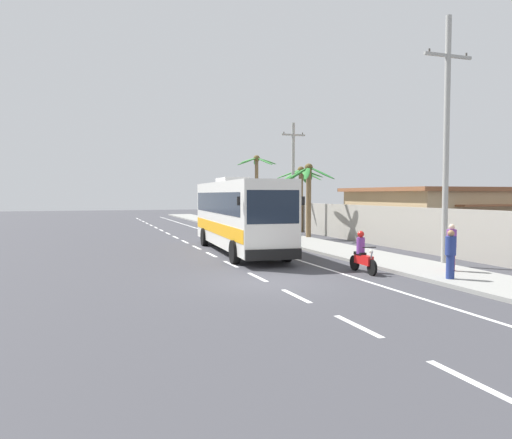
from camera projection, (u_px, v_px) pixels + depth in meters
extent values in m
plane|color=#3A3A3F|center=(267.00, 282.00, 16.87)|extent=(160.00, 160.00, 0.00)
cube|color=gray|center=(316.00, 245.00, 28.52)|extent=(3.20, 90.00, 0.14)
cube|color=white|center=(470.00, 381.00, 7.92)|extent=(0.16, 2.00, 0.01)
cube|color=white|center=(358.00, 326.00, 11.22)|extent=(0.16, 2.00, 0.01)
cube|color=white|center=(296.00, 296.00, 14.53)|extent=(0.16, 2.00, 0.01)
cube|color=white|center=(257.00, 277.00, 17.83)|extent=(0.16, 2.00, 0.01)
cube|color=white|center=(231.00, 264.00, 21.14)|extent=(0.16, 2.00, 0.01)
cube|color=white|center=(211.00, 255.00, 24.45)|extent=(0.16, 2.00, 0.01)
cube|color=white|center=(197.00, 247.00, 27.75)|extent=(0.16, 2.00, 0.01)
cube|color=white|center=(185.00, 242.00, 31.06)|extent=(0.16, 2.00, 0.01)
cube|color=white|center=(176.00, 237.00, 34.37)|extent=(0.16, 2.00, 0.01)
cube|color=white|center=(168.00, 233.00, 37.67)|extent=(0.16, 2.00, 0.01)
cube|color=white|center=(161.00, 230.00, 40.98)|extent=(0.16, 2.00, 0.01)
cube|color=white|center=(156.00, 228.00, 44.29)|extent=(0.16, 2.00, 0.01)
cube|color=white|center=(151.00, 225.00, 47.59)|extent=(0.16, 2.00, 0.01)
cube|color=white|center=(147.00, 223.00, 50.90)|extent=(0.16, 2.00, 0.01)
cube|color=white|center=(143.00, 221.00, 54.20)|extent=(0.16, 2.00, 0.01)
cube|color=white|center=(140.00, 220.00, 57.51)|extent=(0.16, 2.00, 0.01)
cube|color=white|center=(137.00, 219.00, 60.82)|extent=(0.16, 2.00, 0.01)
cube|color=white|center=(235.00, 240.00, 32.11)|extent=(0.14, 70.00, 0.01)
cube|color=#9E998E|center=(340.00, 221.00, 33.48)|extent=(0.24, 60.00, 2.35)
cube|color=silver|center=(238.00, 214.00, 25.47)|extent=(3.12, 12.06, 3.28)
cube|color=#192333|center=(238.00, 202.00, 25.63)|extent=(3.09, 11.11, 1.05)
cube|color=#192333|center=(273.00, 207.00, 19.74)|extent=(2.24, 0.23, 1.38)
cube|color=orange|center=(238.00, 228.00, 25.51)|extent=(3.14, 11.83, 0.59)
cube|color=black|center=(274.00, 255.00, 19.76)|extent=(2.38, 0.30, 0.44)
cube|color=#B7B7B7|center=(232.00, 180.00, 26.81)|extent=(1.49, 2.70, 0.28)
cube|color=black|center=(303.00, 201.00, 20.31)|extent=(0.12, 0.09, 0.36)
cube|color=black|center=(238.00, 201.00, 19.55)|extent=(0.12, 0.09, 0.36)
cylinder|color=black|center=(286.00, 250.00, 21.85)|extent=(0.38, 1.06, 1.04)
cylinder|color=black|center=(235.00, 252.00, 21.21)|extent=(0.38, 1.06, 1.04)
cylinder|color=black|center=(244.00, 236.00, 29.31)|extent=(0.38, 1.06, 1.04)
cylinder|color=black|center=(204.00, 237.00, 28.67)|extent=(0.38, 1.06, 1.04)
cylinder|color=black|center=(238.00, 232.00, 34.83)|extent=(0.16, 0.61, 0.60)
cylinder|color=black|center=(231.00, 231.00, 36.06)|extent=(0.18, 0.61, 0.60)
cube|color=black|center=(234.00, 229.00, 35.39)|extent=(0.36, 1.12, 0.36)
cube|color=black|center=(233.00, 226.00, 35.65)|extent=(0.30, 0.62, 0.12)
cylinder|color=gray|center=(237.00, 228.00, 34.92)|extent=(0.09, 0.32, 0.67)
cylinder|color=black|center=(237.00, 222.00, 34.99)|extent=(0.56, 0.10, 0.04)
sphere|color=#EAEACC|center=(237.00, 224.00, 34.89)|extent=(0.14, 0.14, 0.14)
cylinder|color=beige|center=(233.00, 222.00, 35.59)|extent=(0.32, 0.32, 0.56)
sphere|color=red|center=(233.00, 216.00, 35.57)|extent=(0.26, 0.26, 0.26)
cylinder|color=black|center=(372.00, 268.00, 18.14)|extent=(0.13, 0.60, 0.60)
cylinder|color=black|center=(355.00, 263.00, 19.45)|extent=(0.15, 0.60, 0.60)
cube|color=red|center=(364.00, 260.00, 18.74)|extent=(0.29, 1.11, 0.36)
cube|color=black|center=(360.00, 254.00, 19.01)|extent=(0.27, 0.61, 0.12)
cylinder|color=gray|center=(371.00, 259.00, 18.24)|extent=(0.07, 0.32, 0.67)
cylinder|color=black|center=(369.00, 247.00, 18.32)|extent=(0.56, 0.06, 0.04)
sphere|color=#EAEACC|center=(371.00, 251.00, 18.21)|extent=(0.14, 0.14, 0.14)
cylinder|color=#75388E|center=(361.00, 246.00, 18.95)|extent=(0.32, 0.32, 0.64)
sphere|color=red|center=(361.00, 234.00, 18.92)|extent=(0.26, 0.26, 0.26)
cylinder|color=#2D7A47|center=(286.00, 229.00, 34.60)|extent=(0.28, 0.28, 0.80)
cylinder|color=navy|center=(286.00, 219.00, 34.56)|extent=(0.36, 0.36, 0.63)
sphere|color=brown|center=(287.00, 213.00, 34.54)|extent=(0.24, 0.24, 0.24)
cylinder|color=navy|center=(450.00, 267.00, 16.68)|extent=(0.28, 0.28, 0.81)
cylinder|color=navy|center=(451.00, 246.00, 16.64)|extent=(0.36, 0.36, 0.64)
sphere|color=#9E704C|center=(451.00, 233.00, 16.62)|extent=(0.23, 0.23, 0.23)
cylinder|color=red|center=(451.00, 259.00, 18.41)|extent=(0.28, 0.28, 0.88)
cylinder|color=#75388E|center=(452.00, 239.00, 18.37)|extent=(0.36, 0.36, 0.69)
sphere|color=beige|center=(452.00, 227.00, 18.35)|extent=(0.22, 0.22, 0.22)
cylinder|color=#9E9E99|center=(446.00, 142.00, 20.36)|extent=(0.24, 0.24, 10.44)
cube|color=#9E9E99|center=(448.00, 56.00, 20.18)|extent=(2.35, 0.12, 0.12)
cylinder|color=#4C4742|center=(429.00, 51.00, 19.86)|extent=(0.08, 0.08, 0.16)
cylinder|color=#4C4742|center=(466.00, 55.00, 20.48)|extent=(0.08, 0.08, 0.16)
cylinder|color=#9E9E99|center=(293.00, 179.00, 36.18)|extent=(0.24, 0.24, 8.33)
cube|color=#9E9E99|center=(293.00, 135.00, 36.01)|extent=(1.88, 0.12, 0.12)
cylinder|color=#4C4742|center=(284.00, 133.00, 35.76)|extent=(0.08, 0.08, 0.16)
cylinder|color=#4C4742|center=(302.00, 134.00, 36.25)|extent=(0.08, 0.08, 0.16)
cylinder|color=brown|center=(227.00, 201.00, 51.92)|extent=(0.32, 0.32, 4.55)
ellipsoid|color=#3D893D|center=(234.00, 182.00, 52.03)|extent=(1.50, 0.40, 0.68)
ellipsoid|color=#3D893D|center=(228.00, 182.00, 52.54)|extent=(0.87, 1.54, 0.63)
ellipsoid|color=#3D893D|center=(223.00, 182.00, 52.37)|extent=(0.86, 1.54, 0.62)
ellipsoid|color=#3D893D|center=(220.00, 182.00, 51.68)|extent=(1.51, 0.59, 0.74)
ellipsoid|color=#3D893D|center=(226.00, 183.00, 51.14)|extent=(0.95, 1.43, 0.87)
ellipsoid|color=#3D893D|center=(232.00, 183.00, 51.43)|extent=(1.12, 1.35, 0.89)
sphere|color=brown|center=(227.00, 180.00, 51.79)|extent=(0.56, 0.56, 0.56)
cylinder|color=brown|center=(301.00, 201.00, 38.90)|extent=(0.35, 0.35, 4.93)
ellipsoid|color=#3D893D|center=(312.00, 173.00, 39.07)|extent=(2.01, 0.43, 0.74)
ellipsoid|color=#3D893D|center=(304.00, 176.00, 39.63)|extent=(1.42, 1.66, 1.14)
ellipsoid|color=#3D893D|center=(294.00, 176.00, 39.57)|extent=(0.71, 1.89, 1.10)
ellipsoid|color=#3D893D|center=(289.00, 174.00, 38.86)|extent=(1.94, 1.12, 0.84)
ellipsoid|color=#3D893D|center=(292.00, 175.00, 38.21)|extent=(1.92, 0.98, 0.98)
ellipsoid|color=#3D893D|center=(305.00, 173.00, 37.85)|extent=(0.57, 1.99, 0.85)
ellipsoid|color=#3D893D|center=(311.00, 175.00, 38.25)|extent=(1.38, 1.76, 1.01)
sphere|color=brown|center=(301.00, 170.00, 38.77)|extent=(0.56, 0.56, 0.56)
cylinder|color=brown|center=(309.00, 204.00, 32.95)|extent=(0.35, 0.35, 4.79)
ellipsoid|color=#28702D|center=(322.00, 173.00, 33.09)|extent=(1.98, 0.51, 0.92)
ellipsoid|color=#28702D|center=(310.00, 174.00, 33.77)|extent=(1.26, 1.87, 0.97)
ellipsoid|color=#28702D|center=(298.00, 174.00, 33.51)|extent=(1.17, 1.89, 1.00)
ellipsoid|color=#28702D|center=(296.00, 174.00, 32.62)|extent=(1.89, 0.50, 1.13)
ellipsoid|color=#28702D|center=(307.00, 173.00, 31.93)|extent=(1.31, 1.83, 1.01)
ellipsoid|color=#28702D|center=(321.00, 173.00, 32.25)|extent=(1.34, 1.85, 0.94)
sphere|color=brown|center=(309.00, 168.00, 32.82)|extent=(0.56, 0.56, 0.56)
cylinder|color=brown|center=(257.00, 194.00, 41.73)|extent=(0.30, 0.30, 6.05)
ellipsoid|color=#3D893D|center=(267.00, 161.00, 41.91)|extent=(1.88, 0.42, 0.62)
ellipsoid|color=#3D893D|center=(256.00, 161.00, 42.50)|extent=(0.85, 1.90, 0.61)
ellipsoid|color=#3D893D|center=(247.00, 162.00, 41.92)|extent=(1.64, 1.48, 0.69)
ellipsoid|color=#3D893D|center=(249.00, 160.00, 40.94)|extent=(1.85, 1.12, 0.61)
ellipsoid|color=#3D893D|center=(264.00, 161.00, 40.98)|extent=(1.20, 1.78, 0.77)
sphere|color=brown|center=(257.00, 158.00, 41.57)|extent=(0.56, 0.56, 0.56)
cube|color=tan|center=(458.00, 216.00, 32.38)|extent=(12.21, 8.99, 3.22)
cube|color=brown|center=(459.00, 190.00, 32.29)|extent=(12.94, 9.53, 0.24)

